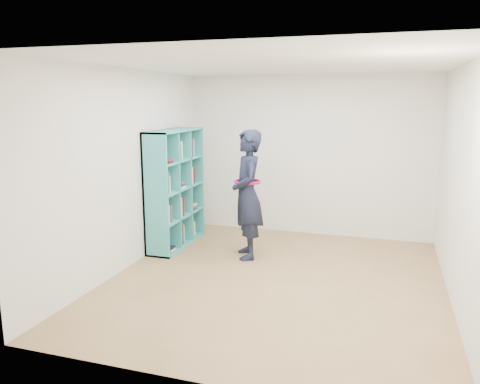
% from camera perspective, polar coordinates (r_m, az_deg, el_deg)
% --- Properties ---
extents(floor, '(4.50, 4.50, 0.00)m').
position_cam_1_polar(floor, '(5.90, 4.29, -10.77)').
color(floor, olive).
rests_on(floor, ground).
extents(ceiling, '(4.50, 4.50, 0.00)m').
position_cam_1_polar(ceiling, '(5.49, 4.70, 15.30)').
color(ceiling, white).
rests_on(ceiling, wall_back).
extents(wall_left, '(0.02, 4.50, 2.60)m').
position_cam_1_polar(wall_left, '(6.30, -13.53, 2.64)').
color(wall_left, silver).
rests_on(wall_left, floor).
extents(wall_right, '(0.02, 4.50, 2.60)m').
position_cam_1_polar(wall_right, '(5.46, 25.36, 0.58)').
color(wall_right, silver).
rests_on(wall_right, floor).
extents(wall_back, '(4.00, 0.02, 2.60)m').
position_cam_1_polar(wall_back, '(7.74, 8.30, 4.36)').
color(wall_back, silver).
rests_on(wall_back, floor).
extents(wall_front, '(4.00, 0.02, 2.60)m').
position_cam_1_polar(wall_front, '(3.44, -4.12, -4.05)').
color(wall_front, silver).
rests_on(wall_front, floor).
extents(bookshelf, '(0.39, 1.33, 1.77)m').
position_cam_1_polar(bookshelf, '(7.16, -8.09, 0.22)').
color(bookshelf, teal).
rests_on(bookshelf, floor).
extents(person, '(0.67, 0.78, 1.81)m').
position_cam_1_polar(person, '(6.51, 0.90, -0.31)').
color(person, black).
rests_on(person, floor).
extents(smartphone, '(0.08, 0.09, 0.14)m').
position_cam_1_polar(smartphone, '(6.55, -0.38, 0.81)').
color(smartphone, silver).
rests_on(smartphone, person).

